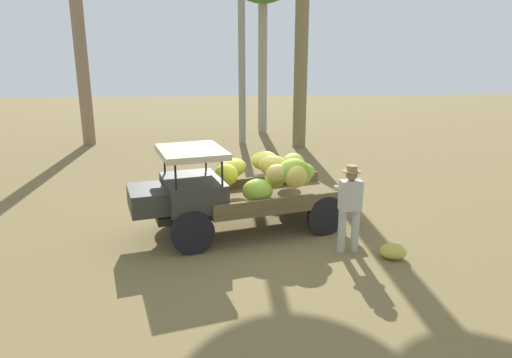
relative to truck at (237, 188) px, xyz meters
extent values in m
plane|color=olive|center=(-0.20, -0.27, -0.97)|extent=(60.00, 60.00, 0.00)
cube|color=#33322C|center=(-0.30, -0.12, -0.50)|extent=(3.97, 1.52, 0.16)
cylinder|color=black|center=(0.87, 1.04, -0.55)|extent=(0.84, 0.36, 0.83)
cylinder|color=black|center=(1.31, -0.50, -0.55)|extent=(0.84, 0.36, 0.83)
cylinder|color=black|center=(-1.82, 0.28, -0.55)|extent=(0.84, 0.36, 0.83)
cylinder|color=black|center=(-1.38, -1.26, -0.55)|extent=(0.84, 0.36, 0.83)
cube|color=brown|center=(-0.74, -0.25, -0.32)|extent=(3.36, 2.48, 0.10)
cube|color=brown|center=(-0.96, 0.52, -0.16)|extent=(2.91, 0.90, 0.22)
cube|color=brown|center=(-0.52, -1.02, -0.16)|extent=(2.91, 0.90, 0.22)
cube|color=#33322C|center=(0.90, 0.22, 0.01)|extent=(1.47, 1.76, 0.55)
cube|color=#33322C|center=(1.76, 0.46, -0.05)|extent=(0.96, 1.22, 0.44)
cylinder|color=black|center=(1.15, 0.96, 0.56)|extent=(0.04, 0.04, 0.55)
cylinder|color=black|center=(1.50, -0.28, 0.56)|extent=(0.04, 0.04, 0.55)
cylinder|color=black|center=(0.30, 0.72, 0.56)|extent=(0.04, 0.04, 0.55)
cylinder|color=black|center=(0.65, -0.52, 0.56)|extent=(0.04, 0.04, 0.55)
cube|color=beige|center=(0.90, 0.22, 0.83)|extent=(1.59, 1.80, 0.12)
ellipsoid|color=#87AC2F|center=(-1.13, 0.24, 0.42)|extent=(0.70, 0.60, 0.57)
ellipsoid|color=#86AF35|center=(-1.28, 0.08, 0.27)|extent=(0.67, 0.64, 0.52)
ellipsoid|color=#8EBA3B|center=(-1.30, 0.11, 0.34)|extent=(0.73, 0.59, 0.41)
ellipsoid|color=gold|center=(-0.80, 0.29, 0.38)|extent=(0.53, 0.40, 0.37)
ellipsoid|color=gold|center=(-0.63, -0.72, 0.41)|extent=(0.64, 0.61, 0.57)
ellipsoid|color=#B8C340|center=(-1.15, -0.99, 0.12)|extent=(0.70, 0.62, 0.41)
ellipsoid|color=gold|center=(-1.16, 0.31, 0.32)|extent=(0.51, 0.59, 0.62)
ellipsoid|color=gold|center=(0.22, -0.30, 0.21)|extent=(0.58, 0.55, 0.55)
ellipsoid|color=#AABA45|center=(-1.20, -0.18, 0.45)|extent=(0.62, 0.62, 0.55)
ellipsoid|color=gold|center=(-0.79, -0.33, 0.38)|extent=(0.73, 0.57, 0.51)
ellipsoid|color=#A8C237|center=(-0.81, -0.18, 0.13)|extent=(0.72, 0.73, 0.52)
ellipsoid|color=gold|center=(0.08, -0.56, 0.29)|extent=(0.86, 0.83, 0.54)
ellipsoid|color=#86AF34|center=(-0.40, 0.36, 0.05)|extent=(0.64, 0.59, 0.57)
cylinder|color=#AEAFA0|center=(-1.94, 1.13, -0.55)|extent=(0.15, 0.15, 0.83)
cylinder|color=#AEAFA0|center=(-2.20, 1.11, -0.55)|extent=(0.15, 0.15, 0.83)
cube|color=#B4B5A3|center=(-2.07, 1.12, 0.16)|extent=(0.41, 0.26, 0.57)
cylinder|color=#B4B5A3|center=(-1.96, 1.03, 0.24)|extent=(0.34, 0.36, 0.10)
cylinder|color=#B4B5A3|center=(-2.16, 1.02, 0.24)|extent=(0.31, 0.39, 0.10)
sphere|color=#8D6545|center=(-2.07, 1.12, 0.55)|extent=(0.22, 0.22, 0.22)
cylinder|color=#977E4B|center=(-2.07, 1.12, 0.62)|extent=(0.34, 0.34, 0.02)
cylinder|color=#977E4B|center=(-2.07, 1.12, 0.68)|extent=(0.20, 0.20, 0.10)
ellipsoid|color=gold|center=(-2.82, 1.50, -0.82)|extent=(0.59, 0.53, 0.29)
cylinder|color=gray|center=(-0.48, -9.68, 4.33)|extent=(0.28, 0.28, 10.60)
cylinder|color=gray|center=(-1.51, -12.13, 2.16)|extent=(0.40, 0.40, 6.26)
cylinder|color=olive|center=(-2.70, -8.80, 4.15)|extent=(0.51, 0.51, 10.24)
cylinder|color=#876D53|center=(5.78, -9.88, 3.98)|extent=(0.49, 0.49, 9.89)
camera|label=1|loc=(0.23, 9.13, 2.75)|focal=32.34mm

